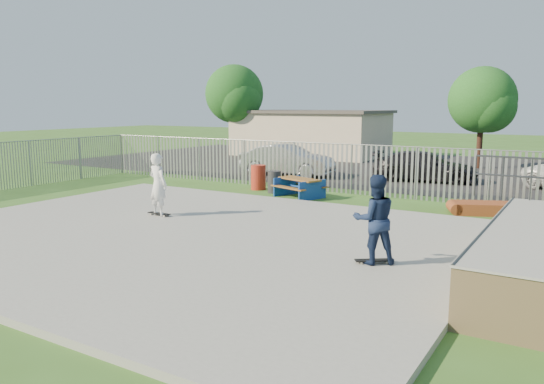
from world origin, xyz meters
The scene contains 17 objects.
ground centered at (0.00, 0.00, 0.00)m, with size 120.00×120.00×0.00m, color #376021.
concrete_slab centered at (0.00, 0.00, 0.07)m, with size 15.00×12.00×0.15m, color gray.
fence centered at (1.00, 4.59, 1.00)m, with size 26.04×16.02×2.00m.
picnic_table centered at (-0.40, 7.23, 0.38)m, with size 2.15×1.96×0.75m.
funbox centered at (6.33, 7.53, 0.19)m, with size 2.12×1.61×0.38m.
trash_bin_red centered at (-2.80, 8.01, 0.52)m, with size 0.63×0.63×1.04m, color #A62919.
trash_bin_grey centered at (-1.78, 7.62, 0.45)m, with size 0.54×0.54×0.90m, color #28282A.
parking_lot centered at (0.00, 19.00, 0.01)m, with size 40.00×18.00×0.02m, color black.
car_silver centered at (-3.95, 12.51, 0.80)m, with size 1.65×4.74×1.56m, color #B4B3B8.
car_dark centered at (2.56, 14.10, 0.71)m, with size 1.94×4.78×1.39m, color black.
building centered at (-8.00, 23.00, 1.61)m, with size 10.40×6.40×3.20m.
tree_left centered at (-13.06, 20.83, 4.32)m, with size 4.16×4.16×6.42m.
tree_mid centered at (3.74, 20.90, 3.83)m, with size 3.68×3.68×5.68m.
skateboard_a centered at (5.35, -0.07, 0.19)m, with size 0.77×0.63×0.08m.
skateboard_b centered at (-2.15, 1.27, 0.19)m, with size 0.80×0.20×0.08m.
skater_navy centered at (5.35, -0.07, 1.12)m, with size 0.94×0.73×1.94m, color #162446.
skater_white centered at (-2.15, 1.27, 1.12)m, with size 0.71×0.46×1.94m, color white.
Camera 1 is at (9.23, -10.71, 3.53)m, focal length 35.00 mm.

